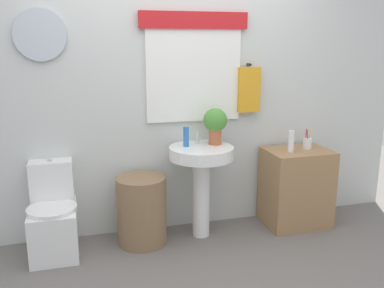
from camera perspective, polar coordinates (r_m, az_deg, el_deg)
The scene contains 10 objects.
back_wall at distance 3.65m, azimuth -2.67°, elevation 8.20°, with size 4.40×0.18×2.60m.
toilet at distance 3.56m, azimuth -18.44°, elevation -9.69°, with size 0.38×0.51×0.75m.
laundry_hamper at distance 3.55m, azimuth -6.91°, elevation -9.01°, with size 0.41×0.41×0.58m, color #846647.
pedestal_sink at distance 3.54m, azimuth 1.28°, elevation -3.36°, with size 0.55×0.55×0.80m.
faucet at distance 3.59m, azimuth 0.75°, elevation 0.83°, with size 0.03×0.03×0.10m, color silver.
wooden_cabinet at distance 3.97m, azimuth 14.06°, elevation -5.78°, with size 0.57×0.44×0.71m, color #9E754C.
soap_bottle at distance 3.49m, azimuth -0.82°, elevation 1.01°, with size 0.05×0.05×0.17m, color #2D6BB7.
potted_plant at distance 3.55m, azimuth 3.20°, elevation 2.93°, with size 0.20×0.20×0.31m.
lotion_bottle at distance 3.77m, azimuth 13.43°, elevation 0.35°, with size 0.05×0.05×0.19m, color white.
toothbrush_cup at distance 3.93m, azimuth 15.53°, elevation 0.13°, with size 0.08×0.08×0.19m.
Camera 1 is at (-0.80, -2.39, 1.66)m, focal length 38.92 mm.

